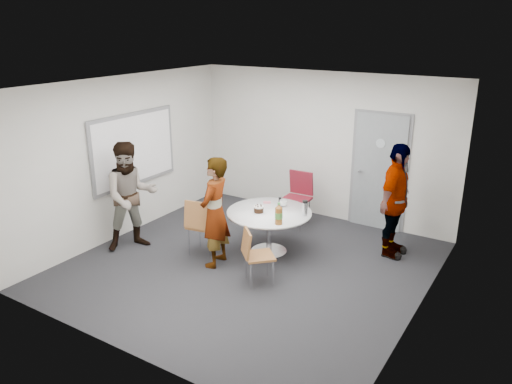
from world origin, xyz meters
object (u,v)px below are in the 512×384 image
Objects in this scene: person_main at (215,212)px; person_left at (131,196)px; table at (270,217)px; chair_far at (298,193)px; door at (379,172)px; whiteboard at (134,149)px; chair_near_right at (254,251)px; chair_near_left at (201,222)px; person_right at (395,201)px.

person_left is (-1.49, -0.22, 0.04)m from person_main.
table reaches higher than chair_far.
door reaches higher than person_left.
whiteboard is 1.13× the size of person_main.
chair_near_left is at bearing -150.44° from chair_near_right.
door is at bearing -13.31° from person_left.
person_left is at bearing -153.50° from table.
chair_near_right is (2.81, -0.62, -0.96)m from whiteboard.
person_left is at bearing -51.47° from whiteboard.
person_main is 2.77m from person_right.
person_main is at bearing -28.09° from chair_near_left.
whiteboard is at bearing 109.06° from person_right.
person_main is 1.51m from person_left.
chair_near_left is (-0.87, -0.65, -0.04)m from table.
door reaches higher than chair_near_right.
person_main is (-0.32, -2.07, 0.24)m from chair_far.
table reaches higher than chair_near_right.
person_left is (-1.13, -0.34, 0.31)m from chair_near_left.
door is 4.25m from whiteboard.
table is at bearing 8.01° from whiteboard.
person_right is (0.60, -0.97, -0.12)m from door.
chair_near_right is at bearing -56.59° from person_left.
chair_near_right is 2.33m from chair_far.
chair_near_right is 0.46× the size of person_left.
door is 3.25m from chair_near_left.
whiteboard is 3.03m from chair_near_right.
door is at bearing 61.29° from table.
chair_near_right is (-0.75, -2.90, -0.53)m from door.
person_main is (0.37, -0.12, 0.27)m from chair_near_left.
door reaches higher than person_right.
whiteboard is 2.13m from person_main.
whiteboard is 4.39m from person_right.
table is 2.24m from person_left.
person_left is at bearing 119.72° from person_right.
person_main is 0.95× the size of person_left.
person_right reaches higher than person_main.
door reaches higher than chair_far.
whiteboard reaches higher than chair_far.
chair_near_left is (-1.92, -2.58, -0.45)m from door.
whiteboard reaches higher than chair_near_left.
person_right reaches higher than person_left.
chair_far is 2.11m from person_main.
person_right reaches higher than chair_far.
chair_far reaches higher than chair_near_right.
chair_far is 0.58× the size of person_main.
chair_near_left reaches higher than chair_near_right.
table is 0.74× the size of person_right.
table is 0.79× the size of person_main.
chair_near_right is 2.33m from person_left.
chair_far is at bearing 60.70° from chair_near_left.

